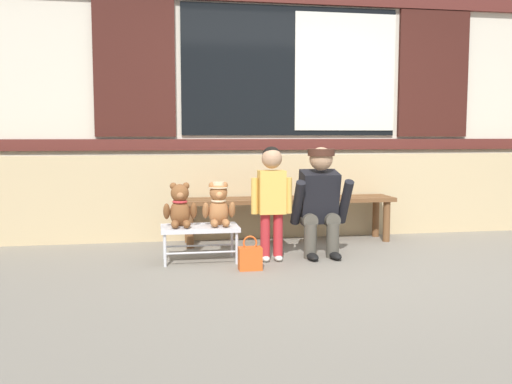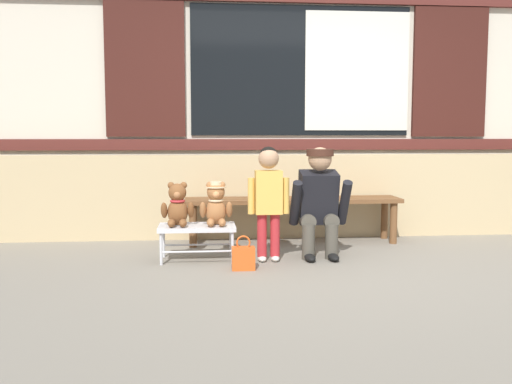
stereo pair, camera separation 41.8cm
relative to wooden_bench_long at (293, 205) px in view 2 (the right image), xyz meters
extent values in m
plane|color=gray|center=(0.21, -1.06, -0.37)|extent=(60.00, 60.00, 0.00)
cube|color=tan|center=(0.21, 0.37, 0.05)|extent=(7.55, 0.25, 0.85)
cube|color=beige|center=(0.21, 0.89, 1.31)|extent=(7.71, 0.20, 3.37)
cube|color=#56231E|center=(0.21, 0.77, 0.58)|extent=(7.09, 0.04, 0.12)
cube|color=black|center=(0.21, 0.78, 1.38)|extent=(2.40, 0.03, 1.40)
cube|color=silver|center=(0.83, 0.76, 1.38)|extent=(1.16, 0.02, 1.29)
cube|color=#3D1914|center=(-1.47, 0.77, 1.38)|extent=(0.84, 0.05, 1.43)
cube|color=#3D1914|center=(1.89, 0.77, 1.38)|extent=(0.84, 0.05, 1.43)
cube|color=brown|center=(0.00, -0.14, 0.05)|extent=(2.10, 0.11, 0.04)
cube|color=brown|center=(0.00, 0.00, 0.05)|extent=(2.10, 0.11, 0.04)
cube|color=brown|center=(0.00, 0.14, 0.05)|extent=(2.10, 0.11, 0.04)
cylinder|color=brown|center=(-0.97, -0.14, -0.17)|extent=(0.07, 0.07, 0.40)
cylinder|color=brown|center=(-0.97, 0.14, -0.17)|extent=(0.07, 0.07, 0.40)
cylinder|color=brown|center=(0.97, -0.14, -0.17)|extent=(0.07, 0.07, 0.40)
cylinder|color=brown|center=(0.97, 0.14, -0.17)|extent=(0.07, 0.07, 0.40)
cube|color=silver|center=(-0.92, -0.72, -0.09)|extent=(0.64, 0.36, 0.04)
cylinder|color=silver|center=(-1.21, -0.87, -0.24)|extent=(0.02, 0.02, 0.26)
cylinder|color=silver|center=(-1.21, -0.57, -0.24)|extent=(0.02, 0.02, 0.26)
cylinder|color=silver|center=(-0.63, -0.87, -0.24)|extent=(0.02, 0.02, 0.26)
cylinder|color=silver|center=(-0.63, -0.57, -0.24)|extent=(0.02, 0.02, 0.26)
cylinder|color=silver|center=(-0.92, -0.87, -0.27)|extent=(0.58, 0.02, 0.02)
cylinder|color=silver|center=(-0.92, -0.57, -0.27)|extent=(0.58, 0.02, 0.02)
ellipsoid|color=brown|center=(-1.08, -0.70, 0.04)|extent=(0.17, 0.14, 0.22)
sphere|color=brown|center=(-1.08, -0.71, 0.20)|extent=(0.15, 0.15, 0.15)
sphere|color=#AE6E42|center=(-1.08, -0.77, 0.19)|extent=(0.06, 0.06, 0.06)
sphere|color=brown|center=(-1.14, -0.70, 0.26)|extent=(0.06, 0.06, 0.06)
ellipsoid|color=brown|center=(-1.19, -0.73, 0.06)|extent=(0.06, 0.11, 0.16)
ellipsoid|color=brown|center=(-1.13, -0.82, -0.04)|extent=(0.06, 0.15, 0.06)
sphere|color=brown|center=(-1.03, -0.70, 0.26)|extent=(0.06, 0.06, 0.06)
ellipsoid|color=brown|center=(-0.97, -0.73, 0.06)|extent=(0.06, 0.11, 0.16)
ellipsoid|color=brown|center=(-1.04, -0.82, -0.04)|extent=(0.06, 0.15, 0.06)
torus|color=red|center=(-1.08, -0.71, 0.13)|extent=(0.13, 0.13, 0.02)
ellipsoid|color=#A86B3D|center=(-0.76, -0.70, 0.04)|extent=(0.17, 0.14, 0.22)
sphere|color=#A86B3D|center=(-0.76, -0.71, 0.20)|extent=(0.15, 0.15, 0.15)
sphere|color=#E1955B|center=(-0.76, -0.77, 0.19)|extent=(0.06, 0.06, 0.06)
sphere|color=#A86B3D|center=(-0.82, -0.70, 0.26)|extent=(0.06, 0.06, 0.06)
ellipsoid|color=#A86B3D|center=(-0.87, -0.73, 0.06)|extent=(0.06, 0.11, 0.16)
ellipsoid|color=#A86B3D|center=(-0.81, -0.82, -0.04)|extent=(0.06, 0.15, 0.06)
sphere|color=#A86B3D|center=(-0.71, -0.70, 0.26)|extent=(0.06, 0.06, 0.06)
ellipsoid|color=#A86B3D|center=(-0.65, -0.73, 0.06)|extent=(0.06, 0.11, 0.16)
ellipsoid|color=#A86B3D|center=(-0.72, -0.82, -0.04)|extent=(0.06, 0.15, 0.06)
torus|color=beige|center=(-0.76, -0.71, 0.13)|extent=(0.13, 0.13, 0.02)
cylinder|color=beige|center=(-0.76, -0.71, 0.24)|extent=(0.17, 0.17, 0.01)
cylinder|color=beige|center=(-0.76, -0.71, 0.27)|extent=(0.10, 0.10, 0.04)
cylinder|color=#B7282D|center=(-0.38, -0.80, -0.15)|extent=(0.08, 0.08, 0.36)
ellipsoid|color=silver|center=(-0.38, -0.82, -0.35)|extent=(0.07, 0.12, 0.05)
cylinder|color=#B7282D|center=(-0.27, -0.80, -0.15)|extent=(0.08, 0.08, 0.36)
ellipsoid|color=silver|center=(-0.27, -0.82, -0.35)|extent=(0.07, 0.12, 0.05)
cube|color=#EAB24C|center=(-0.33, -0.80, 0.21)|extent=(0.22, 0.15, 0.36)
cylinder|color=#EAB24C|center=(-0.47, -0.80, 0.18)|extent=(0.06, 0.06, 0.30)
cylinder|color=#EAB24C|center=(-0.18, -0.80, 0.18)|extent=(0.06, 0.06, 0.30)
sphere|color=tan|center=(-0.33, -0.80, 0.49)|extent=(0.17, 0.17, 0.17)
sphere|color=black|center=(-0.33, -0.79, 0.51)|extent=(0.16, 0.16, 0.16)
cylinder|color=#4C473D|center=(0.02, -0.77, -0.22)|extent=(0.11, 0.11, 0.30)
cylinder|color=#4C473D|center=(0.02, -0.63, -0.05)|extent=(0.13, 0.32, 0.13)
ellipsoid|color=black|center=(0.02, -0.85, -0.34)|extent=(0.09, 0.20, 0.06)
cylinder|color=#4C473D|center=(0.22, -0.77, -0.22)|extent=(0.11, 0.11, 0.30)
cylinder|color=#4C473D|center=(0.22, -0.63, -0.05)|extent=(0.13, 0.32, 0.13)
ellipsoid|color=black|center=(0.22, -0.85, -0.34)|extent=(0.09, 0.20, 0.06)
cube|color=black|center=(0.12, -0.66, 0.15)|extent=(0.32, 0.30, 0.47)
cylinder|color=black|center=(-0.09, -0.76, 0.11)|extent=(0.08, 0.28, 0.40)
cylinder|color=black|center=(0.33, -0.76, 0.11)|extent=(0.08, 0.28, 0.40)
sphere|color=tan|center=(0.12, -0.73, 0.48)|extent=(0.20, 0.20, 0.20)
cylinder|color=#422319|center=(0.12, -0.73, 0.53)|extent=(0.23, 0.23, 0.06)
cube|color=brown|center=(0.31, -0.57, 0.01)|extent=(0.10, 0.22, 0.16)
cube|color=#DB561E|center=(-0.56, -1.09, -0.28)|extent=(0.18, 0.11, 0.18)
torus|color=#DB561E|center=(-0.56, -1.09, -0.16)|extent=(0.11, 0.01, 0.11)
camera|label=1|loc=(-1.28, -5.41, 0.67)|focal=39.98mm
camera|label=2|loc=(-0.86, -5.47, 0.67)|focal=39.98mm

